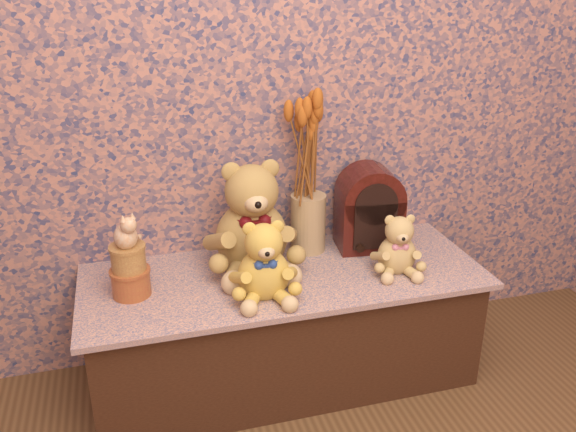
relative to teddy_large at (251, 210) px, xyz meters
name	(u,v)px	position (x,y,z in m)	size (l,w,h in m)	color
display_shelf	(284,326)	(0.09, -0.09, -0.43)	(1.41, 0.55, 0.44)	#3D4B7D
teddy_large	(251,210)	(0.00, 0.00, 0.00)	(0.34, 0.40, 0.43)	#A37B3F
teddy_medium	(264,255)	(-0.01, -0.21, -0.07)	(0.23, 0.27, 0.28)	gold
teddy_small	(398,241)	(0.48, -0.18, -0.10)	(0.18, 0.22, 0.23)	tan
cathedral_radio	(369,207)	(0.46, 0.04, -0.05)	(0.23, 0.17, 0.32)	#360F09
ceramic_vase	(308,223)	(0.23, 0.07, -0.10)	(0.13, 0.13, 0.22)	tan
dried_stalks	(309,145)	(0.23, 0.07, 0.20)	(0.20, 0.20, 0.38)	#B95B1D
biscuit_tin_lower	(131,282)	(-0.43, -0.10, -0.17)	(0.12, 0.12, 0.09)	#B47A35
biscuit_tin_upper	(128,258)	(-0.43, -0.10, -0.08)	(0.11, 0.11, 0.09)	#DABB5F
cat_figurine	(125,229)	(-0.43, -0.10, 0.02)	(0.09, 0.10, 0.12)	silver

